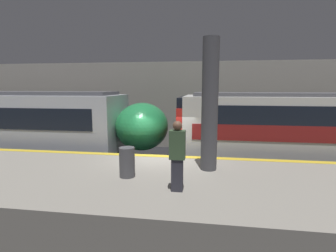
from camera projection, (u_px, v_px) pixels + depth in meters
The scene contains 6 objects.
ground_plane at pixel (160, 184), 9.99m from camera, with size 120.00×120.00×0.00m, color black.
platform at pixel (145, 195), 7.57m from camera, with size 40.00×4.77×1.15m.
station_rear_barrier at pixel (179, 105), 15.74m from camera, with size 50.00×0.15×5.15m.
support_pillar_near at pixel (210, 105), 7.84m from camera, with size 0.49×0.49×3.97m.
person_waiting at pixel (177, 154), 6.32m from camera, with size 0.38×0.24×1.74m.
trash_bin at pixel (127, 162), 7.40m from camera, with size 0.44×0.44×0.85m.
Camera 1 is at (1.73, -9.39, 3.68)m, focal length 28.00 mm.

